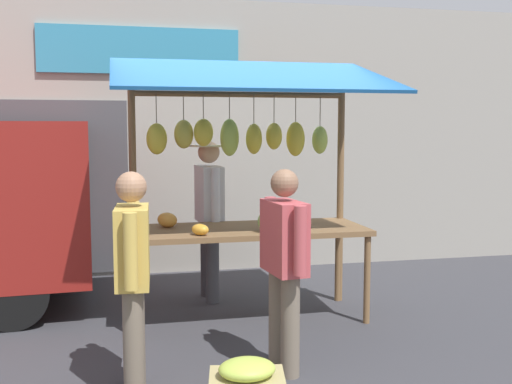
# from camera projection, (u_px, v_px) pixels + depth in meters

# --- Properties ---
(ground_plane) EXTENTS (40.00, 40.00, 0.00)m
(ground_plane) POSITION_uv_depth(u_px,v_px,m) (249.00, 318.00, 5.94)
(ground_plane) COLOR #38383D
(street_backdrop) EXTENTS (9.00, 0.30, 3.40)m
(street_backdrop) POSITION_uv_depth(u_px,v_px,m) (209.00, 138.00, 7.89)
(street_backdrop) COLOR #9E998E
(street_backdrop) RESTS_ON ground
(market_stall) EXTENTS (2.50, 1.46, 2.50)m
(market_stall) POSITION_uv_depth(u_px,v_px,m) (247.00, 156.00, 5.84)
(market_stall) COLOR brown
(market_stall) RESTS_ON ground
(vendor_with_sunhat) EXTENTS (0.44, 0.71, 1.68)m
(vendor_with_sunhat) POSITION_uv_depth(u_px,v_px,m) (209.00, 206.00, 6.51)
(vendor_with_sunhat) COLOR #4C4C51
(vendor_with_sunhat) RESTS_ON ground
(shopper_in_striped_shirt) EXTENTS (0.25, 0.67, 1.53)m
(shopper_in_striped_shirt) POSITION_uv_depth(u_px,v_px,m) (133.00, 268.00, 4.19)
(shopper_in_striped_shirt) COLOR #726656
(shopper_in_striped_shirt) RESTS_ON ground
(shopper_with_ponytail) EXTENTS (0.27, 0.66, 1.52)m
(shopper_with_ponytail) POSITION_uv_depth(u_px,v_px,m) (284.00, 257.00, 4.58)
(shopper_with_ponytail) COLOR #726656
(shopper_with_ponytail) RESTS_ON ground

